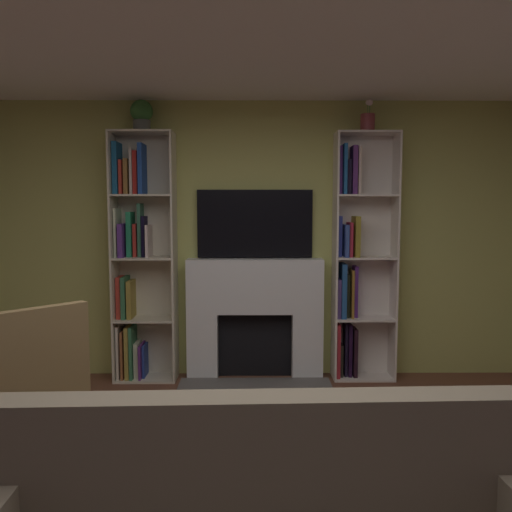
{
  "coord_description": "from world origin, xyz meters",
  "views": [
    {
      "loc": [
        -0.02,
        -2.33,
        1.62
      ],
      "look_at": [
        0.0,
        1.04,
        1.3
      ],
      "focal_mm": 36.43,
      "sensor_mm": 36.0,
      "label": 1
    }
  ],
  "objects": [
    {
      "name": "potted_plant",
      "position": [
        -1.02,
        2.45,
        2.45
      ],
      "size": [
        0.2,
        0.2,
        0.28
      ],
      "color": "#565A53",
      "rests_on": "bookshelf_left"
    },
    {
      "name": "armchair",
      "position": [
        -1.2,
        0.19,
        0.54
      ],
      "size": [
        0.83,
        0.83,
        1.14
      ],
      "color": "brown",
      "rests_on": "ground_plane"
    },
    {
      "name": "tv",
      "position": [
        0.0,
        2.57,
        1.46
      ],
      "size": [
        1.08,
        0.06,
        0.64
      ],
      "primitive_type": "cube",
      "color": "black",
      "rests_on": "fireplace"
    },
    {
      "name": "fireplace",
      "position": [
        0.0,
        2.49,
        0.6
      ],
      "size": [
        1.37,
        0.52,
        1.13
      ],
      "color": "white",
      "rests_on": "ground_plane"
    },
    {
      "name": "wall_back_accent",
      "position": [
        0.0,
        2.63,
        1.3
      ],
      "size": [
        5.24,
        0.06,
        2.6
      ],
      "primitive_type": "cube",
      "color": "tan",
      "rests_on": "ground_plane"
    },
    {
      "name": "vase_with_flowers",
      "position": [
        1.02,
        2.45,
        2.39
      ],
      "size": [
        0.13,
        0.13,
        0.29
      ],
      "color": "brown",
      "rests_on": "bookshelf_right"
    },
    {
      "name": "coffee_table",
      "position": [
        0.02,
        0.03,
        0.32
      ],
      "size": [
        0.82,
        0.52,
        0.36
      ],
      "color": "brown",
      "rests_on": "ground_plane"
    },
    {
      "name": "bookshelf_left",
      "position": [
        -1.09,
        2.49,
        1.12
      ],
      "size": [
        0.57,
        0.31,
        2.3
      ],
      "color": "beige",
      "rests_on": "ground_plane"
    },
    {
      "name": "bookshelf_right",
      "position": [
        0.95,
        2.5,
        1.11
      ],
      "size": [
        0.57,
        0.28,
        2.3
      ],
      "color": "silver",
      "rests_on": "ground_plane"
    }
  ]
}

